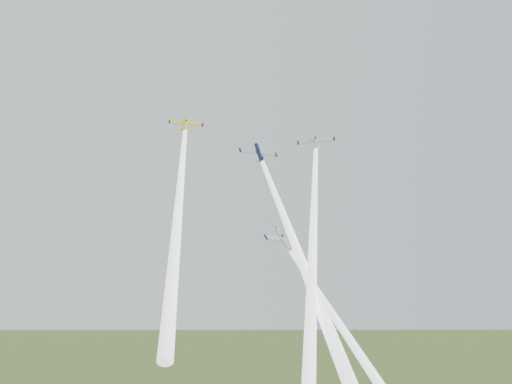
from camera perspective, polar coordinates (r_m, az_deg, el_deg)
name	(u,v)px	position (r m, az deg, el deg)	size (l,w,h in m)	color
plane_yellow	(186,124)	(139.36, -6.26, 6.05)	(7.46, 7.40, 1.17)	yellow
smoke_trail_yellow	(177,222)	(112.57, -7.02, -2.69)	(2.39, 2.39, 59.48)	white
plane_navy	(259,153)	(136.00, 0.26, 3.47)	(8.46, 8.40, 1.33)	#0C1738
smoke_trail_navy	(303,265)	(110.96, 4.21, -6.47)	(2.39, 2.39, 61.47)	white
plane_silver_right	(316,141)	(139.53, 5.36, 4.50)	(8.21, 8.15, 1.29)	silver
smoke_trail_silver_right	(312,276)	(107.47, 5.00, -7.45)	(2.39, 2.39, 75.52)	white
plane_silver_low	(283,240)	(128.55, 2.46, -4.31)	(8.47, 8.40, 1.33)	silver
smoke_trail_silver_low	(372,373)	(112.46, 10.27, -15.56)	(2.39, 2.39, 59.10)	white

